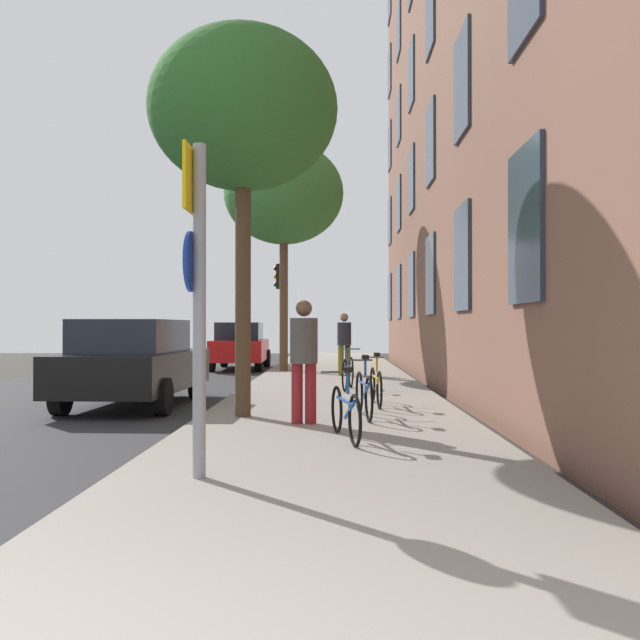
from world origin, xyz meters
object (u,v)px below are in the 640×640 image
object	(u,v)px
tree_near	(243,111)
sign_post	(197,282)
car_1	(240,345)
bicycle_0	(345,411)
pedestrian_0	(304,353)
bicycle_3	(348,372)
tree_far	(284,194)
pedestrian_1	(344,340)
bicycle_2	(376,385)
bicycle_1	(364,393)
car_0	(135,362)
traffic_light	(282,296)

from	to	relation	value
tree_near	sign_post	bearing A→B (deg)	-88.01
car_1	bicycle_0	bearing A→B (deg)	-77.52
sign_post	pedestrian_0	bearing A→B (deg)	76.79
tree_near	bicycle_3	distance (m)	6.47
car_1	bicycle_3	bearing A→B (deg)	-67.88
tree_far	pedestrian_1	distance (m)	5.30
bicycle_0	pedestrian_0	world-z (taller)	pedestrian_0
bicycle_2	car_1	size ratio (longest dim) A/B	0.41
tree_near	bicycle_3	world-z (taller)	tree_near
bicycle_3	pedestrian_1	world-z (taller)	pedestrian_1
bicycle_0	bicycle_1	xyz separation A→B (m)	(0.31, 2.04, 0.02)
bicycle_1	bicycle_2	bearing A→B (deg)	80.32
sign_post	car_0	distance (m)	7.04
tree_far	car_1	size ratio (longest dim) A/B	1.67
bicycle_3	bicycle_0	bearing A→B (deg)	-91.31
bicycle_0	car_1	bearing A→B (deg)	102.48
sign_post	bicycle_2	bearing A→B (deg)	71.09
tree_far	car_1	world-z (taller)	tree_far
tree_near	bicycle_0	xyz separation A→B (m)	(1.55, -2.17, -4.37)
tree_far	car_0	size ratio (longest dim) A/B	1.63
bicycle_1	car_1	size ratio (longest dim) A/B	0.40
sign_post	pedestrian_0	world-z (taller)	sign_post
sign_post	bicycle_2	world-z (taller)	sign_post
tree_near	tree_far	bearing A→B (deg)	90.95
bicycle_2	bicycle_3	world-z (taller)	bicycle_3
sign_post	pedestrian_1	size ratio (longest dim) A/B	1.76
bicycle_2	pedestrian_0	bearing A→B (deg)	-117.02
bicycle_0	pedestrian_0	bearing A→B (deg)	112.54
bicycle_2	pedestrian_1	distance (m)	7.34
tree_far	bicycle_3	bearing A→B (deg)	-73.49
tree_far	bicycle_2	xyz separation A→B (m)	(2.32, -9.37, -5.14)
bicycle_3	pedestrian_1	xyz separation A→B (m)	(-0.03, 4.28, 0.61)
tree_far	tree_near	bearing A→B (deg)	-89.05
car_0	pedestrian_1	bearing A→B (deg)	58.74
bicycle_2	tree_far	bearing A→B (deg)	103.90
sign_post	tree_near	bearing A→B (deg)	91.99
tree_near	car_0	world-z (taller)	tree_near
pedestrian_1	bicycle_2	bearing A→B (deg)	-86.38
bicycle_3	pedestrian_1	size ratio (longest dim) A/B	0.94
traffic_light	bicycle_1	xyz separation A→B (m)	(2.16, -11.69, -1.99)
tree_far	car_1	xyz separation A→B (m)	(-1.69, 2.43, -4.79)
pedestrian_0	car_1	size ratio (longest dim) A/B	0.41
bicycle_1	car_0	distance (m)	4.80
bicycle_2	car_1	distance (m)	12.47
bicycle_0	pedestrian_0	xyz separation A→B (m)	(-0.57, 1.38, 0.66)
car_0	tree_far	bearing A→B (deg)	76.11
bicycle_2	bicycle_3	xyz separation A→B (m)	(-0.43, 3.01, 0.02)
bicycle_1	pedestrian_1	xyz separation A→B (m)	(-0.19, 8.91, 0.62)
bicycle_3	traffic_light	bearing A→B (deg)	105.80
sign_post	tree_near	size ratio (longest dim) A/B	0.51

